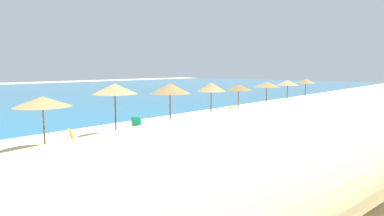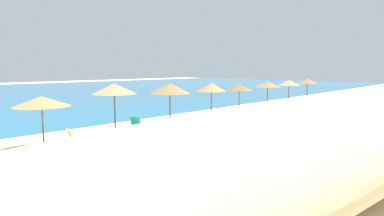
{
  "view_description": "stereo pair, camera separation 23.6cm",
  "coord_description": "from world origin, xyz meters",
  "px_view_note": "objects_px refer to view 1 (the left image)",
  "views": [
    {
      "loc": [
        -16.7,
        -12.63,
        3.73
      ],
      "look_at": [
        -0.29,
        2.14,
        1.03
      ],
      "focal_mm": 30.44,
      "sensor_mm": 36.0,
      "label": 1
    },
    {
      "loc": [
        -16.54,
        -12.8,
        3.73
      ],
      "look_at": [
        -0.29,
        2.14,
        1.03
      ],
      "focal_mm": 30.44,
      "sensor_mm": 36.0,
      "label": 2
    }
  ],
  "objects_px": {
    "beach_umbrella_7": "(267,84)",
    "lounge_chair_1": "(226,115)",
    "beach_umbrella_5": "(211,87)",
    "beach_umbrella_8": "(288,83)",
    "beach_umbrella_4": "(170,88)",
    "beach_umbrella_9": "(306,81)",
    "beach_umbrella_2": "(42,102)",
    "beach_umbrella_3": "(115,89)",
    "cooler_box": "(304,103)",
    "beach_umbrella_6": "(239,87)",
    "lounge_chair_0": "(60,143)",
    "lounge_chair_3": "(133,129)"
  },
  "relations": [
    {
      "from": "beach_umbrella_3",
      "to": "cooler_box",
      "type": "height_order",
      "value": "beach_umbrella_3"
    },
    {
      "from": "beach_umbrella_2",
      "to": "lounge_chair_0",
      "type": "xyz_separation_m",
      "value": [
        0.18,
        -1.11,
        -1.78
      ]
    },
    {
      "from": "lounge_chair_0",
      "to": "lounge_chair_1",
      "type": "distance_m",
      "value": 12.49
    },
    {
      "from": "lounge_chair_1",
      "to": "cooler_box",
      "type": "height_order",
      "value": "lounge_chair_1"
    },
    {
      "from": "beach_umbrella_4",
      "to": "beach_umbrella_9",
      "type": "relative_size",
      "value": 1.06
    },
    {
      "from": "beach_umbrella_3",
      "to": "cooler_box",
      "type": "bearing_deg",
      "value": -4.07
    },
    {
      "from": "beach_umbrella_2",
      "to": "beach_umbrella_4",
      "type": "relative_size",
      "value": 0.92
    },
    {
      "from": "beach_umbrella_6",
      "to": "lounge_chair_1",
      "type": "xyz_separation_m",
      "value": [
        -3.64,
        -1.37,
        -1.76
      ]
    },
    {
      "from": "beach_umbrella_8",
      "to": "lounge_chair_3",
      "type": "bearing_deg",
      "value": -176.95
    },
    {
      "from": "beach_umbrella_4",
      "to": "beach_umbrella_7",
      "type": "bearing_deg",
      "value": -1.32
    },
    {
      "from": "beach_umbrella_3",
      "to": "lounge_chair_0",
      "type": "distance_m",
      "value": 4.63
    },
    {
      "from": "beach_umbrella_4",
      "to": "beach_umbrella_8",
      "type": "distance_m",
      "value": 16.05
    },
    {
      "from": "lounge_chair_0",
      "to": "cooler_box",
      "type": "height_order",
      "value": "lounge_chair_0"
    },
    {
      "from": "beach_umbrella_6",
      "to": "beach_umbrella_9",
      "type": "bearing_deg",
      "value": -1.97
    },
    {
      "from": "beach_umbrella_9",
      "to": "cooler_box",
      "type": "height_order",
      "value": "beach_umbrella_9"
    },
    {
      "from": "beach_umbrella_7",
      "to": "cooler_box",
      "type": "height_order",
      "value": "beach_umbrella_7"
    },
    {
      "from": "beach_umbrella_6",
      "to": "lounge_chair_0",
      "type": "height_order",
      "value": "beach_umbrella_6"
    },
    {
      "from": "beach_umbrella_7",
      "to": "beach_umbrella_4",
      "type": "bearing_deg",
      "value": 178.68
    },
    {
      "from": "beach_umbrella_4",
      "to": "lounge_chair_1",
      "type": "height_order",
      "value": "beach_umbrella_4"
    },
    {
      "from": "beach_umbrella_6",
      "to": "lounge_chair_1",
      "type": "distance_m",
      "value": 4.27
    },
    {
      "from": "beach_umbrella_4",
      "to": "cooler_box",
      "type": "relative_size",
      "value": 5.92
    },
    {
      "from": "beach_umbrella_4",
      "to": "beach_umbrella_6",
      "type": "xyz_separation_m",
      "value": [
        7.85,
        -0.08,
        -0.27
      ]
    },
    {
      "from": "beach_umbrella_9",
      "to": "lounge_chair_3",
      "type": "distance_m",
      "value": 24.78
    },
    {
      "from": "beach_umbrella_7",
      "to": "cooler_box",
      "type": "bearing_deg",
      "value": -16.0
    },
    {
      "from": "beach_umbrella_3",
      "to": "lounge_chair_1",
      "type": "xyz_separation_m",
      "value": [
        8.62,
        -1.25,
        -2.22
      ]
    },
    {
      "from": "lounge_chair_1",
      "to": "beach_umbrella_5",
      "type": "bearing_deg",
      "value": 50.31
    },
    {
      "from": "beach_umbrella_2",
      "to": "lounge_chair_0",
      "type": "height_order",
      "value": "beach_umbrella_2"
    },
    {
      "from": "beach_umbrella_7",
      "to": "lounge_chair_0",
      "type": "height_order",
      "value": "beach_umbrella_7"
    },
    {
      "from": "beach_umbrella_3",
      "to": "beach_umbrella_7",
      "type": "distance_m",
      "value": 16.59
    },
    {
      "from": "beach_umbrella_8",
      "to": "lounge_chair_1",
      "type": "bearing_deg",
      "value": -175.35
    },
    {
      "from": "beach_umbrella_5",
      "to": "lounge_chair_3",
      "type": "relative_size",
      "value": 1.85
    },
    {
      "from": "beach_umbrella_7",
      "to": "lounge_chair_1",
      "type": "relative_size",
      "value": 1.46
    },
    {
      "from": "beach_umbrella_5",
      "to": "beach_umbrella_6",
      "type": "xyz_separation_m",
      "value": [
        4.08,
        0.35,
        -0.21
      ]
    },
    {
      "from": "beach_umbrella_8",
      "to": "cooler_box",
      "type": "height_order",
      "value": "beach_umbrella_8"
    },
    {
      "from": "beach_umbrella_7",
      "to": "cooler_box",
      "type": "relative_size",
      "value": 5.33
    },
    {
      "from": "beach_umbrella_5",
      "to": "lounge_chair_1",
      "type": "xyz_separation_m",
      "value": [
        0.44,
        -1.02,
        -1.97
      ]
    },
    {
      "from": "beach_umbrella_9",
      "to": "lounge_chair_3",
      "type": "xyz_separation_m",
      "value": [
        -24.69,
        -1.06,
        -1.83
      ]
    },
    {
      "from": "beach_umbrella_7",
      "to": "beach_umbrella_9",
      "type": "relative_size",
      "value": 0.96
    },
    {
      "from": "beach_umbrella_8",
      "to": "lounge_chair_0",
      "type": "relative_size",
      "value": 1.48
    },
    {
      "from": "beach_umbrella_6",
      "to": "beach_umbrella_8",
      "type": "xyz_separation_m",
      "value": [
        8.19,
        -0.41,
        0.13
      ]
    },
    {
      "from": "beach_umbrella_3",
      "to": "beach_umbrella_6",
      "type": "distance_m",
      "value": 12.28
    },
    {
      "from": "beach_umbrella_6",
      "to": "beach_umbrella_7",
      "type": "height_order",
      "value": "beach_umbrella_7"
    },
    {
      "from": "beach_umbrella_6",
      "to": "lounge_chair_1",
      "type": "bearing_deg",
      "value": -159.38
    },
    {
      "from": "beach_umbrella_2",
      "to": "beach_umbrella_8",
      "type": "xyz_separation_m",
      "value": [
        24.5,
        -0.07,
        0.06
      ]
    },
    {
      "from": "beach_umbrella_5",
      "to": "beach_umbrella_2",
      "type": "bearing_deg",
      "value": 179.92
    },
    {
      "from": "cooler_box",
      "to": "lounge_chair_1",
      "type": "bearing_deg",
      "value": 178.7
    },
    {
      "from": "lounge_chair_1",
      "to": "cooler_box",
      "type": "bearing_deg",
      "value": -64.5
    },
    {
      "from": "beach_umbrella_3",
      "to": "lounge_chair_3",
      "type": "height_order",
      "value": "beach_umbrella_3"
    },
    {
      "from": "beach_umbrella_4",
      "to": "beach_umbrella_7",
      "type": "height_order",
      "value": "beach_umbrella_4"
    },
    {
      "from": "beach_umbrella_5",
      "to": "cooler_box",
      "type": "distance_m",
      "value": 13.75
    }
  ]
}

